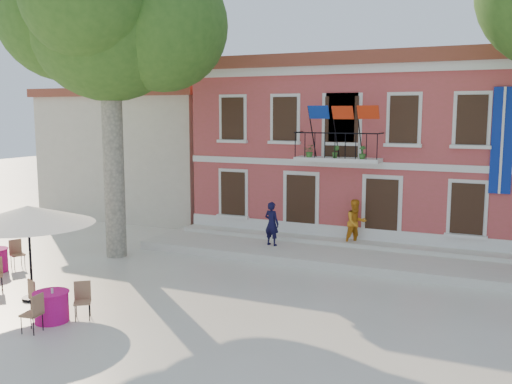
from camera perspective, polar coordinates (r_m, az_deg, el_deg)
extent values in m
plane|color=beige|center=(17.84, -3.47, -9.17)|extent=(90.00, 90.00, 0.00)
cube|color=#C2464B|center=(25.81, 10.98, 3.94)|extent=(13.00, 8.00, 7.00)
cube|color=brown|center=(25.83, 11.20, 12.26)|extent=(13.50, 8.50, 0.50)
cube|color=silver|center=(21.99, 8.73, 12.05)|extent=(13.30, 0.35, 0.35)
cube|color=silver|center=(21.52, 8.18, 3.22)|extent=(3.20, 0.90, 0.15)
cube|color=black|center=(21.08, 7.92, 5.85)|extent=(3.20, 0.04, 0.04)
cube|color=navy|center=(21.00, 23.40, 4.72)|extent=(0.70, 0.05, 3.60)
cube|color=navy|center=(21.01, 5.31, 7.93)|extent=(0.76, 0.27, 0.47)
cube|color=red|center=(20.73, 7.68, 7.90)|extent=(0.76, 0.29, 0.47)
cube|color=red|center=(20.49, 10.11, 7.85)|extent=(0.76, 0.27, 0.47)
imported|color=#26591E|center=(21.52, 5.41, 4.11)|extent=(0.43, 0.37, 0.48)
imported|color=#26591E|center=(21.21, 7.96, 4.01)|extent=(0.26, 0.21, 0.48)
imported|color=#26591E|center=(20.95, 10.59, 3.91)|extent=(0.27, 0.27, 0.48)
cube|color=beige|center=(31.47, -9.43, 3.76)|extent=(9.00, 9.00, 6.00)
cube|color=brown|center=(31.40, -9.57, 9.59)|extent=(9.40, 9.40, 0.40)
cube|color=silver|center=(20.98, 7.10, -6.16)|extent=(14.00, 3.40, 0.30)
cylinder|color=#A59E84|center=(21.18, -14.07, 3.38)|extent=(0.74, 0.74, 7.29)
sphere|color=#2C531A|center=(21.38, -14.53, 16.57)|extent=(5.83, 5.83, 5.83)
cylinder|color=black|center=(17.57, -21.44, -9.85)|extent=(0.57, 0.57, 0.08)
cylinder|color=black|center=(17.26, -21.63, -6.20)|extent=(0.07, 0.07, 2.38)
cone|color=silver|center=(17.01, -21.84, -2.14)|extent=(3.62, 3.62, 0.52)
imported|color=black|center=(21.34, 1.58, -3.18)|extent=(0.67, 0.51, 1.65)
imported|color=orange|center=(21.57, 9.95, -3.04)|extent=(1.07, 1.07, 1.75)
cube|color=#A47552|center=(21.11, -22.75, -5.74)|extent=(0.56, 0.56, 0.95)
cylinder|color=#D51486|center=(15.55, -19.77, -10.79)|extent=(0.84, 0.84, 0.75)
cylinder|color=#D51486|center=(15.44, -19.83, -9.43)|extent=(0.90, 0.90, 0.02)
cube|color=#A47552|center=(15.45, -16.98, -10.40)|extent=(0.59, 0.59, 0.95)
cube|color=#A47552|center=(16.18, -20.85, -9.73)|extent=(0.55, 0.55, 0.95)
cube|color=#A47552|center=(14.96, -21.53, -11.22)|extent=(0.47, 0.47, 0.95)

